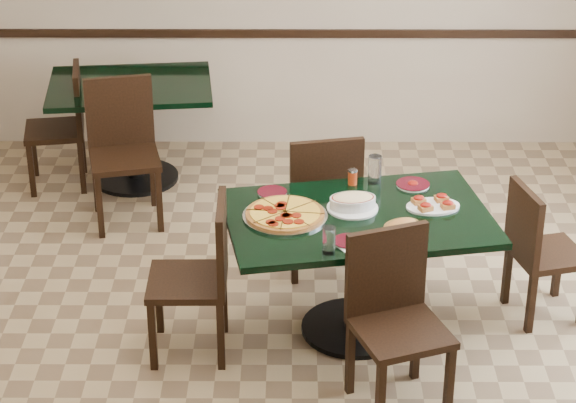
{
  "coord_description": "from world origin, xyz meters",
  "views": [
    {
      "loc": [
        0.0,
        -5.41,
        3.58
      ],
      "look_at": [
        -0.02,
        0.0,
        0.85
      ],
      "focal_mm": 70.0,
      "sensor_mm": 36.0,
      "label": 1
    }
  ],
  "objects_px": {
    "chair_far": "(322,196)",
    "lasagna_casserole": "(353,202)",
    "main_table": "(357,244)",
    "bruschetta_platter": "(433,204)",
    "back_chair_left": "(65,121)",
    "chair_near": "(394,310)",
    "back_chair_near": "(123,142)",
    "chair_right": "(537,246)",
    "pepperoni_pizza": "(285,214)",
    "chair_left": "(203,270)",
    "bread_basket": "(402,228)",
    "back_table": "(132,113)"
  },
  "relations": [
    {
      "from": "chair_near",
      "to": "main_table",
      "type": "bearing_deg",
      "value": 83.55
    },
    {
      "from": "bruschetta_platter",
      "to": "back_table",
      "type": "bearing_deg",
      "value": 125.58
    },
    {
      "from": "back_chair_near",
      "to": "lasagna_casserole",
      "type": "relative_size",
      "value": 3.41
    },
    {
      "from": "chair_right",
      "to": "chair_left",
      "type": "bearing_deg",
      "value": 86.38
    },
    {
      "from": "back_chair_near",
      "to": "back_chair_left",
      "type": "height_order",
      "value": "back_chair_near"
    },
    {
      "from": "chair_right",
      "to": "back_chair_left",
      "type": "height_order",
      "value": "back_chair_left"
    },
    {
      "from": "bruschetta_platter",
      "to": "chair_near",
      "type": "bearing_deg",
      "value": -119.85
    },
    {
      "from": "back_table",
      "to": "lasagna_casserole",
      "type": "xyz_separation_m",
      "value": [
        1.49,
        -1.94,
        0.27
      ]
    },
    {
      "from": "chair_far",
      "to": "chair_left",
      "type": "height_order",
      "value": "chair_far"
    },
    {
      "from": "main_table",
      "to": "bruschetta_platter",
      "type": "relative_size",
      "value": 4.74
    },
    {
      "from": "main_table",
      "to": "back_chair_left",
      "type": "height_order",
      "value": "back_chair_left"
    },
    {
      "from": "main_table",
      "to": "back_chair_near",
      "type": "relative_size",
      "value": 1.63
    },
    {
      "from": "chair_left",
      "to": "lasagna_casserole",
      "type": "distance_m",
      "value": 0.91
    },
    {
      "from": "chair_far",
      "to": "chair_left",
      "type": "bearing_deg",
      "value": 41.23
    },
    {
      "from": "main_table",
      "to": "chair_left",
      "type": "xyz_separation_m",
      "value": [
        -0.85,
        -0.2,
        -0.05
      ]
    },
    {
      "from": "pepperoni_pizza",
      "to": "bread_basket",
      "type": "distance_m",
      "value": 0.65
    },
    {
      "from": "chair_right",
      "to": "lasagna_casserole",
      "type": "relative_size",
      "value": 2.93
    },
    {
      "from": "main_table",
      "to": "back_chair_near",
      "type": "bearing_deg",
      "value": 125.61
    },
    {
      "from": "chair_far",
      "to": "back_chair_left",
      "type": "height_order",
      "value": "chair_far"
    },
    {
      "from": "chair_near",
      "to": "chair_right",
      "type": "xyz_separation_m",
      "value": [
        0.89,
        0.79,
        -0.07
      ]
    },
    {
      "from": "bread_basket",
      "to": "bruschetta_platter",
      "type": "bearing_deg",
      "value": 26.64
    },
    {
      "from": "bread_basket",
      "to": "chair_left",
      "type": "bearing_deg",
      "value": 148.15
    },
    {
      "from": "chair_left",
      "to": "bread_basket",
      "type": "height_order",
      "value": "chair_left"
    },
    {
      "from": "chair_near",
      "to": "bread_basket",
      "type": "height_order",
      "value": "chair_near"
    },
    {
      "from": "main_table",
      "to": "bruschetta_platter",
      "type": "distance_m",
      "value": 0.48
    },
    {
      "from": "lasagna_casserole",
      "to": "bread_basket",
      "type": "xyz_separation_m",
      "value": [
        0.24,
        -0.3,
        -0.01
      ]
    },
    {
      "from": "back_table",
      "to": "chair_right",
      "type": "bearing_deg",
      "value": -41.79
    },
    {
      "from": "back_chair_near",
      "to": "pepperoni_pizza",
      "type": "height_order",
      "value": "back_chair_near"
    },
    {
      "from": "chair_right",
      "to": "pepperoni_pizza",
      "type": "distance_m",
      "value": 1.49
    },
    {
      "from": "chair_far",
      "to": "back_chair_near",
      "type": "relative_size",
      "value": 0.98
    },
    {
      "from": "chair_near",
      "to": "back_chair_left",
      "type": "relative_size",
      "value": 1.07
    },
    {
      "from": "chair_far",
      "to": "chair_near",
      "type": "bearing_deg",
      "value": 93.35
    },
    {
      "from": "chair_right",
      "to": "chair_near",
      "type": "bearing_deg",
      "value": 117.15
    },
    {
      "from": "main_table",
      "to": "bruschetta_platter",
      "type": "height_order",
      "value": "bruschetta_platter"
    },
    {
      "from": "chair_near",
      "to": "back_chair_near",
      "type": "height_order",
      "value": "back_chair_near"
    },
    {
      "from": "back_chair_near",
      "to": "pepperoni_pizza",
      "type": "relative_size",
      "value": 2.08
    },
    {
      "from": "chair_far",
      "to": "chair_right",
      "type": "height_order",
      "value": "chair_far"
    },
    {
      "from": "pepperoni_pizza",
      "to": "back_chair_left",
      "type": "bearing_deg",
      "value": 128.87
    },
    {
      "from": "chair_far",
      "to": "lasagna_casserole",
      "type": "height_order",
      "value": "chair_far"
    },
    {
      "from": "back_chair_left",
      "to": "chair_right",
      "type": "bearing_deg",
      "value": 50.59
    },
    {
      "from": "back_chair_near",
      "to": "lasagna_casserole",
      "type": "bearing_deg",
      "value": -55.69
    },
    {
      "from": "bread_basket",
      "to": "pepperoni_pizza",
      "type": "bearing_deg",
      "value": 131.67
    },
    {
      "from": "main_table",
      "to": "chair_near",
      "type": "xyz_separation_m",
      "value": [
        0.16,
        -0.62,
        -0.04
      ]
    },
    {
      "from": "bread_basket",
      "to": "back_chair_near",
      "type": "bearing_deg",
      "value": 105.46
    },
    {
      "from": "pepperoni_pizza",
      "to": "bread_basket",
      "type": "bearing_deg",
      "value": -17.86
    },
    {
      "from": "chair_right",
      "to": "lasagna_casserole",
      "type": "xyz_separation_m",
      "value": [
        -1.07,
        -0.1,
        0.33
      ]
    },
    {
      "from": "chair_left",
      "to": "back_chair_left",
      "type": "bearing_deg",
      "value": -152.79
    },
    {
      "from": "back_chair_near",
      "to": "pepperoni_pizza",
      "type": "distance_m",
      "value": 1.85
    },
    {
      "from": "chair_near",
      "to": "pepperoni_pizza",
      "type": "relative_size",
      "value": 2.03
    },
    {
      "from": "pepperoni_pizza",
      "to": "chair_left",
      "type": "bearing_deg",
      "value": -158.78
    }
  ]
}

